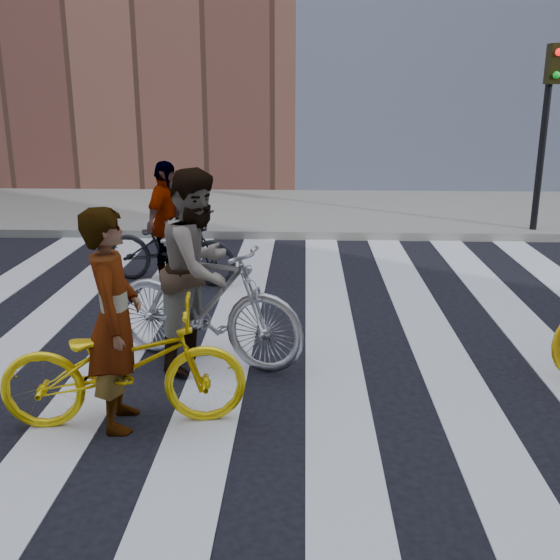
# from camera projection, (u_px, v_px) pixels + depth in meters

# --- Properties ---
(ground) EXTENTS (100.00, 100.00, 0.00)m
(ground) POSITION_uv_depth(u_px,v_px,m) (280.00, 346.00, 6.90)
(ground) COLOR black
(ground) RESTS_ON ground
(sidewalk_far) EXTENTS (100.00, 5.00, 0.15)m
(sidewalk_far) POSITION_uv_depth(u_px,v_px,m) (293.00, 211.00, 14.07)
(sidewalk_far) COLOR gray
(sidewalk_far) RESTS_ON ground
(zebra_crosswalk) EXTENTS (8.25, 10.00, 0.01)m
(zebra_crosswalk) POSITION_uv_depth(u_px,v_px,m) (280.00, 345.00, 6.90)
(zebra_crosswalk) COLOR silver
(zebra_crosswalk) RESTS_ON ground
(traffic_signal) EXTENTS (0.22, 0.42, 3.33)m
(traffic_signal) POSITION_uv_depth(u_px,v_px,m) (548.00, 108.00, 11.20)
(traffic_signal) COLOR black
(traffic_signal) RESTS_ON ground
(bike_yellow_left) EXTENTS (1.99, 0.92, 1.01)m
(bike_yellow_left) POSITION_uv_depth(u_px,v_px,m) (124.00, 366.00, 5.17)
(bike_yellow_left) COLOR yellow
(bike_yellow_left) RESTS_ON ground
(bike_silver_mid) EXTENTS (2.12, 1.25, 1.23)m
(bike_silver_mid) POSITION_uv_depth(u_px,v_px,m) (205.00, 303.00, 6.32)
(bike_silver_mid) COLOR #9C9CA5
(bike_silver_mid) RESTS_ON ground
(bike_dark_rear) EXTENTS (2.00, 1.07, 1.00)m
(bike_dark_rear) POSITION_uv_depth(u_px,v_px,m) (171.00, 247.00, 9.03)
(bike_dark_rear) COLOR black
(bike_dark_rear) RESTS_ON ground
(rider_left) EXTENTS (0.51, 0.70, 1.77)m
(rider_left) POSITION_uv_depth(u_px,v_px,m) (114.00, 320.00, 5.06)
(rider_left) COLOR slate
(rider_left) RESTS_ON ground
(rider_mid) EXTENTS (1.00, 1.12, 1.91)m
(rider_mid) POSITION_uv_depth(u_px,v_px,m) (199.00, 269.00, 6.22)
(rider_mid) COLOR slate
(rider_mid) RESTS_ON ground
(rider_rear) EXTENTS (0.62, 1.05, 1.68)m
(rider_rear) POSITION_uv_depth(u_px,v_px,m) (166.00, 223.00, 8.93)
(rider_rear) COLOR slate
(rider_rear) RESTS_ON ground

